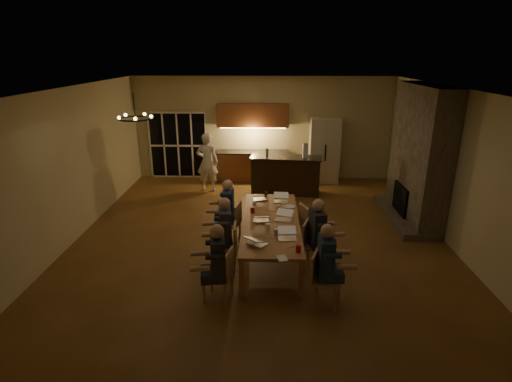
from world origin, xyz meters
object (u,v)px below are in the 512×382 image
object	(u,v)px
chair_right_far	(312,224)
person_left_far	(228,211)
laptop_d	(284,215)
chair_left_mid	(225,247)
chair_left_far	(229,223)
bar_bottle	(267,153)
plate_far	(290,207)
can_silver	(276,232)
chair_left_near	(218,275)
person_right_near	(325,264)
mug_front	(267,226)
laptop_f	(281,197)
plate_near	(289,232)
plate_left	(254,242)
person_left_near	(218,265)
chandelier	(135,119)
refrigerator	(324,150)
laptop_a	(258,238)
can_cola	(266,194)
person_left_mid	(225,233)
bar_blender	(305,151)
dining_table	(271,238)
laptop_c	(261,215)
redcup_near	(298,249)
chair_right_near	(326,280)
laptop_b	(287,233)
laptop_e	(260,195)
redcup_mid	(252,210)
chair_right_mid	(316,245)
person_right_mid	(317,234)
bar_island	(286,175)
standing_person	(207,162)

from	to	relation	value
chair_right_far	person_left_far	size ratio (longest dim) A/B	0.64
laptop_d	chair_left_mid	bearing A→B (deg)	-135.06
chair_left_far	bar_bottle	distance (m)	3.38
chair_left_mid	plate_far	xyz separation A→B (m)	(1.26, 1.28, 0.31)
can_silver	chair_left_near	bearing A→B (deg)	-137.06
person_right_near	mug_front	size ratio (longest dim) A/B	13.80
laptop_f	plate_near	world-z (taller)	laptop_f
plate_left	plate_far	distance (m)	1.84
person_left_near	can_silver	distance (m)	1.36
chandelier	refrigerator	bearing A→B (deg)	50.88
laptop_a	can_cola	world-z (taller)	laptop_a
person_left_mid	laptop_d	bearing A→B (deg)	105.04
chair_left_near	bar_blender	bearing A→B (deg)	172.28
dining_table	person_right_near	distance (m)	1.82
person_right_near	plate_far	xyz separation A→B (m)	(-0.45, 2.30, 0.07)
person_left_near	person_left_far	xyz separation A→B (m)	(-0.06, 2.26, 0.00)
laptop_c	redcup_near	xyz separation A→B (m)	(0.64, -1.28, -0.05)
refrigerator	chair_right_far	size ratio (longest dim) A/B	2.25
can_cola	bar_blender	bearing A→B (deg)	64.90
chair_left_far	chandelier	bearing A→B (deg)	-54.60
refrigerator	chair_right_far	distance (m)	4.49
chair_right_near	plate_far	size ratio (longest dim) A/B	3.66
laptop_b	plate_left	size ratio (longest dim) A/B	1.33
laptop_c	plate_left	world-z (taller)	laptop_c
chandelier	plate_far	world-z (taller)	chandelier
person_left_near	laptop_e	size ratio (longest dim) A/B	4.31
chair_left_far	plate_near	bearing A→B (deg)	59.46
can_silver	can_cola	distance (m)	2.03
laptop_b	redcup_mid	world-z (taller)	laptop_b
chair_right_mid	bar_blender	bearing A→B (deg)	16.54
chair_left_mid	person_left_near	bearing A→B (deg)	-0.75
person_right_mid	chandelier	world-z (taller)	chandelier
bar_island	person_left_far	size ratio (longest dim) A/B	1.46
person_left_mid	redcup_near	world-z (taller)	person_left_mid
can_cola	chandelier	bearing A→B (deg)	-147.21
chair_left_mid	laptop_c	bearing A→B (deg)	127.65
chair_right_mid	laptop_a	bearing A→B (deg)	137.32
laptop_b	laptop_d	size ratio (longest dim) A/B	1.00
laptop_e	bar_bottle	distance (m)	2.61
standing_person	chair_right_far	bearing A→B (deg)	132.89
can_silver	can_cola	bearing A→B (deg)	95.30
redcup_near	redcup_mid	world-z (taller)	same
chair_left_near	redcup_mid	world-z (taller)	chair_left_near
laptop_b	can_silver	xyz separation A→B (m)	(-0.20, 0.16, -0.05)
chair_right_near	chandelier	world-z (taller)	chandelier
chandelier	bar_island	bearing A→B (deg)	53.48
person_right_near	redcup_mid	world-z (taller)	person_right_near
chair_left_near	plate_left	distance (m)	0.86
chair_left_far	laptop_e	world-z (taller)	laptop_e
chair_left_near	person_left_mid	world-z (taller)	person_left_mid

